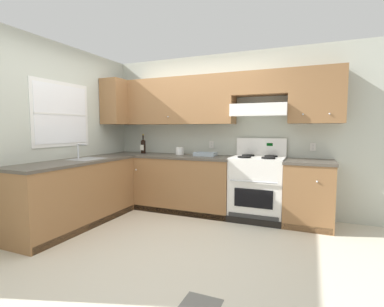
# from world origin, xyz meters

# --- Properties ---
(ground_plane) EXTENTS (7.04, 7.04, 0.00)m
(ground_plane) POSITION_xyz_m (0.00, 0.00, 0.00)
(ground_plane) COLOR beige
(floor_accent_tile) EXTENTS (0.30, 0.30, 0.01)m
(floor_accent_tile) POSITION_xyz_m (1.00, -1.03, 0.00)
(floor_accent_tile) COLOR slate
(floor_accent_tile) RESTS_ON ground_plane
(wall_back) EXTENTS (4.68, 0.57, 2.55)m
(wall_back) POSITION_xyz_m (0.40, 1.53, 1.48)
(wall_back) COLOR beige
(wall_back) RESTS_ON ground_plane
(wall_left) EXTENTS (0.47, 4.00, 2.55)m
(wall_left) POSITION_xyz_m (-1.59, 0.23, 1.34)
(wall_left) COLOR beige
(wall_left) RESTS_ON ground_plane
(counter_back_run) EXTENTS (3.60, 0.65, 0.91)m
(counter_back_run) POSITION_xyz_m (0.05, 1.24, 0.45)
(counter_back_run) COLOR olive
(counter_back_run) RESTS_ON ground_plane
(counter_left_run) EXTENTS (0.63, 1.91, 1.13)m
(counter_left_run) POSITION_xyz_m (-1.24, -0.00, 0.46)
(counter_left_run) COLOR olive
(counter_left_run) RESTS_ON ground_plane
(stove) EXTENTS (0.76, 0.62, 1.20)m
(stove) POSITION_xyz_m (1.02, 1.25, 0.48)
(stove) COLOR white
(stove) RESTS_ON ground_plane
(wine_bottle) EXTENTS (0.08, 0.09, 0.34)m
(wine_bottle) POSITION_xyz_m (-1.01, 1.35, 1.04)
(wine_bottle) COLOR black
(wine_bottle) RESTS_ON counter_back_run
(bowl) EXTENTS (0.34, 0.20, 0.06)m
(bowl) POSITION_xyz_m (0.18, 1.31, 0.93)
(bowl) COLOR #9EADB7
(bowl) RESTS_ON counter_back_run
(paper_towel_roll) EXTENTS (0.13, 0.13, 0.13)m
(paper_towel_roll) POSITION_xyz_m (-0.29, 1.36, 0.97)
(paper_towel_roll) COLOR white
(paper_towel_roll) RESTS_ON counter_back_run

